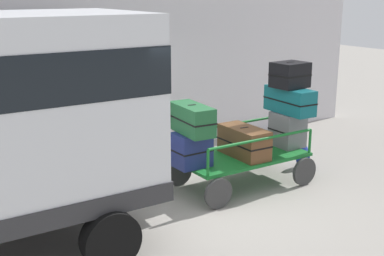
% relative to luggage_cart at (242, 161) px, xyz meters
% --- Properties ---
extents(ground_plane, '(40.00, 40.00, 0.00)m').
position_rel_luggage_cart_xyz_m(ground_plane, '(-1.08, -0.16, -0.41)').
color(ground_plane, gray).
extents(building_wall, '(12.00, 0.38, 5.00)m').
position_rel_luggage_cart_xyz_m(building_wall, '(-1.09, 2.59, 2.09)').
color(building_wall, silver).
rests_on(building_wall, ground).
extents(luggage_cart, '(2.21, 1.16, 0.52)m').
position_rel_luggage_cart_xyz_m(luggage_cart, '(0.00, 0.00, 0.00)').
color(luggage_cart, '#146023').
rests_on(luggage_cart, ground).
extents(cart_railing, '(2.08, 1.03, 0.42)m').
position_rel_luggage_cart_xyz_m(cart_railing, '(-0.00, 0.00, 0.45)').
color(cart_railing, '#146023').
rests_on(cart_railing, luggage_cart).
extents(suitcase_left_bottom, '(0.55, 0.46, 0.53)m').
position_rel_luggage_cart_xyz_m(suitcase_left_bottom, '(-0.98, 0.02, 0.37)').
color(suitcase_left_bottom, navy).
rests_on(suitcase_left_bottom, luggage_cart).
extents(suitcase_left_middle, '(0.43, 0.88, 0.43)m').
position_rel_luggage_cart_xyz_m(suitcase_left_middle, '(-0.98, -0.00, 0.85)').
color(suitcase_left_middle, '#194C28').
rests_on(suitcase_left_middle, suitcase_left_bottom).
extents(suitcase_midleft_bottom, '(0.45, 0.93, 0.48)m').
position_rel_luggage_cart_xyz_m(suitcase_midleft_bottom, '(-0.00, -0.04, 0.34)').
color(suitcase_midleft_bottom, brown).
rests_on(suitcase_midleft_bottom, luggage_cart).
extents(suitcase_center_bottom, '(0.45, 0.52, 0.59)m').
position_rel_luggage_cart_xyz_m(suitcase_center_bottom, '(0.98, 0.00, 0.40)').
color(suitcase_center_bottom, slate).
rests_on(suitcase_center_bottom, luggage_cart).
extents(suitcase_center_middle, '(0.41, 0.96, 0.43)m').
position_rel_luggage_cart_xyz_m(suitcase_center_middle, '(0.98, -0.02, 0.91)').
color(suitcase_center_middle, '#0F5960').
rests_on(suitcase_center_middle, suitcase_center_bottom).
extents(suitcase_center_top, '(0.59, 0.50, 0.43)m').
position_rel_luggage_cart_xyz_m(suitcase_center_top, '(0.98, 0.01, 1.34)').
color(suitcase_center_top, black).
rests_on(suitcase_center_top, suitcase_center_middle).
extents(backpack, '(0.27, 0.22, 0.44)m').
position_rel_luggage_cart_xyz_m(backpack, '(1.48, 0.11, -0.19)').
color(backpack, navy).
rests_on(backpack, ground).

